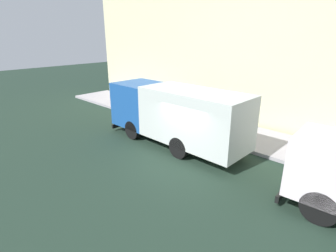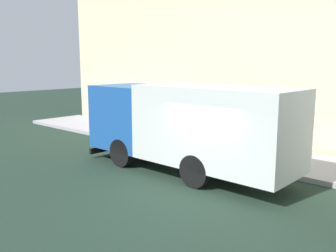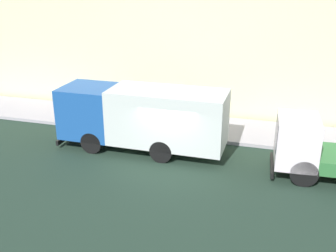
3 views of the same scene
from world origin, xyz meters
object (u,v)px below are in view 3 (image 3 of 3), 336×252
pedestrian_third (118,100)px  traffic_cone_orange (83,115)px  large_utility_truck (142,116)px  pedestrian_walking (121,103)px  small_flatbed_truck (321,150)px  pedestrian_standing (74,103)px

pedestrian_third → traffic_cone_orange: 2.14m
pedestrian_third → traffic_cone_orange: pedestrian_third is taller
large_utility_truck → pedestrian_walking: size_ratio=4.43×
small_flatbed_truck → pedestrian_walking: bearing=67.5°
pedestrian_walking → small_flatbed_truck: bearing=-40.7°
large_utility_truck → pedestrian_third: 4.64m
pedestrian_walking → pedestrian_standing: (-0.45, 2.66, -0.06)m
pedestrian_third → traffic_cone_orange: bearing=-5.7°
small_flatbed_truck → large_utility_truck: bearing=83.4°
pedestrian_standing → traffic_cone_orange: (-0.33, -0.67, -0.58)m
pedestrian_standing → traffic_cone_orange: pedestrian_standing is taller
pedestrian_standing → traffic_cone_orange: size_ratio=2.77×
pedestrian_third → pedestrian_standing: bearing=-22.1°
pedestrian_standing → pedestrian_third: 2.43m
small_flatbed_truck → pedestrian_walking: (3.62, 10.09, -0.06)m
small_flatbed_truck → pedestrian_standing: size_ratio=3.20×
large_utility_truck → small_flatbed_truck: (-0.51, -7.76, -0.53)m
large_utility_truck → traffic_cone_orange: 5.07m
pedestrian_walking → traffic_cone_orange: 2.23m
pedestrian_standing → pedestrian_third: (1.00, -2.22, 0.04)m
small_flatbed_truck → pedestrian_walking: 10.72m
pedestrian_standing → small_flatbed_truck: bearing=-119.3°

